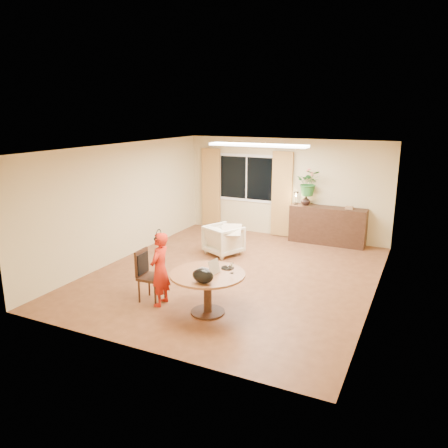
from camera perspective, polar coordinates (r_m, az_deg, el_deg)
name	(u,v)px	position (r m, az deg, el deg)	size (l,w,h in m)	color
floor	(234,274)	(9.10, 1.37, -6.60)	(6.50, 6.50, 0.00)	brown
ceiling	(235,148)	(8.51, 1.48, 9.95)	(6.50, 6.50, 0.00)	white
wall_back	(285,188)	(11.70, 7.98, 4.66)	(5.50, 5.50, 0.00)	#CEBA86
wall_left	(124,201)	(10.12, -12.95, 2.89)	(6.50, 6.50, 0.00)	#CEBA86
wall_right	(379,229)	(8.03, 19.64, -0.62)	(6.50, 6.50, 0.00)	#CEBA86
window	(247,178)	(12.02, 2.96, 6.02)	(1.70, 0.03, 1.30)	white
curtain_left	(211,188)	(12.44, -1.68, 4.67)	(0.55, 0.08, 2.25)	olive
curtain_right	(282,194)	(11.65, 7.57, 3.86)	(0.55, 0.08, 2.25)	olive
ceiling_panel	(258,145)	(9.62, 4.45, 10.24)	(2.20, 0.35, 0.05)	white
dining_table	(208,282)	(7.25, -2.16, -7.54)	(1.24, 1.24, 0.71)	brown
dining_chair	(152,276)	(7.85, -9.45, -6.70)	(0.44, 0.41, 0.93)	black
child	(160,269)	(7.61, -8.36, -5.87)	(0.31, 0.47, 1.30)	red
laptop	(206,265)	(7.21, -2.38, -5.33)	(0.37, 0.25, 0.25)	#B7B7BC
tumbler	(216,265)	(7.37, -1.11, -5.42)	(0.08, 0.08, 0.12)	white
wine_glass	(232,268)	(7.15, 1.04, -5.77)	(0.06, 0.06, 0.18)	white
pot_lid	(228,267)	(7.39, 0.46, -5.69)	(0.22, 0.22, 0.04)	white
handbag	(203,276)	(6.76, -2.77, -6.79)	(0.35, 0.21, 0.23)	black
armchair	(224,240)	(10.26, -0.02, -2.06)	(0.74, 0.77, 0.70)	beige
throw	(231,227)	(9.99, 0.97, -0.36)	(0.45, 0.55, 0.03)	beige
sideboard	(327,225)	(11.34, 13.36, -0.19)	(1.89, 0.46, 0.95)	black
vase	(306,200)	(11.34, 10.62, 3.06)	(0.24, 0.24, 0.25)	black
bouquet	(309,183)	(11.24, 11.03, 5.30)	(0.59, 0.51, 0.66)	#3C6C28
book_stack	(349,208)	(11.13, 16.05, 2.08)	(0.19, 0.14, 0.08)	brown
desk_lamp	(296,198)	(11.34, 9.39, 3.37)	(0.14, 0.14, 0.35)	black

